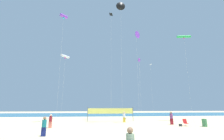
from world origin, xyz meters
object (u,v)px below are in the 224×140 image
(kite_violet_delta, at_px, (136,35))
(beachgoer_maroon_shirt, at_px, (50,121))
(beachgoer_plum_shirt, at_px, (171,118))
(kite_violet_tube, at_px, (64,17))
(beach_handbag, at_px, (180,125))
(kite_green_tube, at_px, (184,37))
(kite_black_delta, at_px, (121,6))
(beachgoer_white_shirt, at_px, (124,116))
(folding_beach_chair, at_px, (185,122))
(beachgoer_teal_shirt, at_px, (44,126))
(volleyball_net, at_px, (111,111))
(kite_white_diamond, at_px, (151,66))
(trash_barrel, at_px, (204,123))
(kite_violet_inflatable, at_px, (139,60))
(kite_black_diamond, at_px, (111,16))
(kite_white_tube, at_px, (65,56))

(kite_violet_delta, bearing_deg, beachgoer_maroon_shirt, -164.69)
(beachgoer_plum_shirt, height_order, kite_violet_tube, kite_violet_tube)
(beach_handbag, xyz_separation_m, kite_green_tube, (4.92, 5.12, 14.95))
(beachgoer_plum_shirt, relative_size, kite_black_delta, 0.09)
(beachgoer_plum_shirt, distance_m, beach_handbag, 2.16)
(beachgoer_white_shirt, relative_size, kite_violet_tube, 0.09)
(kite_green_tube, bearing_deg, folding_beach_chair, -130.12)
(beachgoer_teal_shirt, bearing_deg, kite_green_tube, 22.67)
(beachgoer_plum_shirt, bearing_deg, volleyball_net, 179.77)
(beachgoer_maroon_shirt, bearing_deg, kite_white_diamond, 70.47)
(trash_barrel, bearing_deg, kite_violet_tube, 165.25)
(kite_violet_tube, relative_size, kite_violet_inflatable, 1.46)
(beachgoer_teal_shirt, height_order, kite_green_tube, kite_green_tube)
(kite_violet_tube, height_order, kite_black_diamond, kite_black_diamond)
(folding_beach_chair, bearing_deg, kite_black_delta, 170.13)
(beachgoer_white_shirt, relative_size, kite_white_diamond, 0.13)
(kite_black_delta, relative_size, kite_violet_inflatable, 1.62)
(kite_violet_delta, distance_m, kite_black_diamond, 7.83)
(beachgoer_plum_shirt, height_order, beachgoer_teal_shirt, beachgoer_plum_shirt)
(trash_barrel, distance_m, beach_handbag, 2.99)
(beachgoer_maroon_shirt, xyz_separation_m, beachgoer_plum_shirt, (16.29, 1.96, 0.09))
(beachgoer_plum_shirt, height_order, kite_green_tube, kite_green_tube)
(beachgoer_teal_shirt, bearing_deg, folding_beach_chair, 14.79)
(folding_beach_chair, relative_size, beach_handbag, 2.34)
(kite_white_diamond, bearing_deg, beachgoer_white_shirt, -131.41)
(folding_beach_chair, relative_size, kite_violet_delta, 0.06)
(beachgoer_white_shirt, xyz_separation_m, kite_black_delta, (-0.77, -2.87, 18.41))
(beachgoer_teal_shirt, relative_size, kite_violet_inflatable, 0.14)
(beachgoer_plum_shirt, xyz_separation_m, kite_violet_tube, (-16.74, 2.58, 16.75))
(beachgoer_plum_shirt, distance_m, trash_barrel, 4.11)
(beach_handbag, xyz_separation_m, kite_violet_delta, (-4.55, 3.31, 14.02))
(kite_violet_tube, relative_size, kite_green_tube, 1.17)
(kite_violet_delta, xyz_separation_m, kite_violet_inflatable, (2.34, 7.24, -2.20))
(beachgoer_white_shirt, distance_m, trash_barrel, 11.33)
(kite_violet_delta, bearing_deg, kite_black_diamond, 136.25)
(kite_black_delta, bearing_deg, kite_green_tube, 10.45)
(beachgoer_plum_shirt, relative_size, kite_green_tube, 0.12)
(kite_violet_delta, bearing_deg, kite_white_diamond, 61.65)
(kite_white_tube, bearing_deg, beachgoer_plum_shirt, -28.59)
(folding_beach_chair, height_order, kite_violet_inflatable, kite_violet_inflatable)
(beachgoer_maroon_shirt, xyz_separation_m, volleyball_net, (7.99, 7.33, 0.77))
(folding_beach_chair, distance_m, kite_black_delta, 20.67)
(kite_white_tube, bearing_deg, kite_green_tube, -15.83)
(folding_beach_chair, xyz_separation_m, kite_violet_delta, (-5.48, 2.92, 13.71))
(beach_handbag, xyz_separation_m, kite_white_diamond, (1.81, 15.10, 11.78))
(beachgoer_teal_shirt, bearing_deg, kite_violet_delta, 33.82)
(folding_beach_chair, xyz_separation_m, volleyball_net, (-9.44, 6.98, 1.17))
(beachgoer_white_shirt, distance_m, kite_violet_inflatable, 12.78)
(beachgoer_teal_shirt, height_order, beach_handbag, beachgoer_teal_shirt)
(beach_handbag, height_order, kite_violet_tube, kite_violet_tube)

